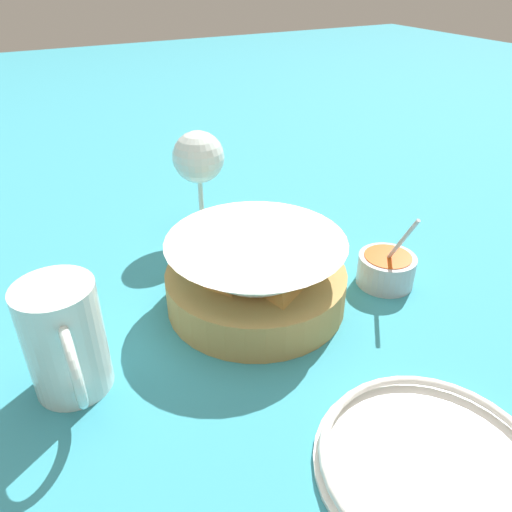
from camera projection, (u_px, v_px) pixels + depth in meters
ground_plane at (222, 292)px, 0.62m from camera, size 4.00×4.00×0.00m
food_basket at (256, 276)px, 0.58m from camera, size 0.21×0.21×0.09m
sauce_cup at (386, 268)px, 0.63m from camera, size 0.08×0.07×0.11m
wine_glass at (199, 161)px, 0.69m from camera, size 0.07×0.07×0.15m
beer_mug at (66, 343)px, 0.46m from camera, size 0.12×0.07×0.11m
side_plate at (432, 463)px, 0.40m from camera, size 0.19×0.19×0.01m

